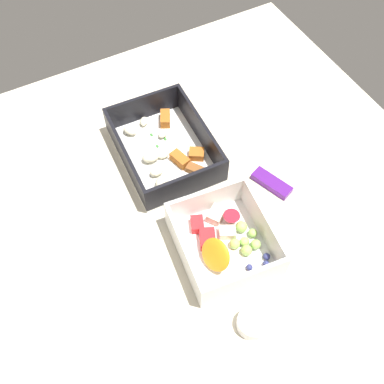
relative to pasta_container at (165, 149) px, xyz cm
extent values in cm
cube|color=beige|center=(11.36, 1.43, -2.80)|extent=(80.00, 80.00, 2.00)
cube|color=white|center=(-0.02, -0.04, -1.50)|extent=(20.18, 15.57, 0.60)
cube|color=black|center=(-9.45, 0.43, 1.39)|extent=(1.32, 14.65, 5.18)
cube|color=black|center=(9.41, -0.50, 1.39)|extent=(1.32, 14.65, 5.18)
cube|color=black|center=(0.33, 6.97, 1.39)|extent=(18.30, 1.50, 5.18)
cube|color=black|center=(-0.36, -7.05, 1.39)|extent=(18.30, 1.50, 5.18)
ellipsoid|color=beige|center=(5.74, -3.36, -0.28)|extent=(2.99, 3.21, 1.32)
ellipsoid|color=beige|center=(0.68, -0.68, -0.45)|extent=(1.92, 2.42, 1.08)
ellipsoid|color=beige|center=(3.44, -3.16, -0.34)|extent=(2.02, 2.67, 1.24)
ellipsoid|color=beige|center=(-6.94, -3.50, -0.30)|extent=(3.15, 2.96, 1.29)
ellipsoid|color=beige|center=(0.35, -2.89, -0.20)|extent=(2.61, 3.26, 1.44)
ellipsoid|color=beige|center=(-7.86, -0.35, -0.49)|extent=(2.51, 2.36, 1.03)
ellipsoid|color=beige|center=(-3.61, 1.15, -0.49)|extent=(2.28, 2.49, 1.02)
cube|color=#AD5B1E|center=(3.01, 1.39, -0.39)|extent=(3.79, 2.62, 1.64)
cube|color=#AD5B1E|center=(3.31, 4.52, -0.46)|extent=(3.16, 3.31, 1.49)
cube|color=brown|center=(5.93, 2.76, -0.64)|extent=(3.23, 2.92, 1.13)
cube|color=#AD5B1E|center=(-6.53, 3.33, -0.34)|extent=(3.75, 3.01, 1.73)
cube|color=#387A33|center=(-2.79, 1.07, -1.10)|extent=(0.60, 0.40, 0.20)
cube|color=#387A33|center=(-1.95, -0.54, -1.10)|extent=(0.60, 0.40, 0.20)
cube|color=#387A33|center=(-4.82, -0.33, -1.10)|extent=(0.60, 0.40, 0.20)
cube|color=white|center=(20.51, -0.09, -1.50)|extent=(16.49, 15.18, 0.60)
cube|color=white|center=(13.35, 0.75, 1.45)|extent=(2.18, 13.49, 5.31)
cube|color=white|center=(27.66, -0.94, 1.45)|extent=(2.18, 13.49, 5.31)
cube|color=white|center=(21.26, 6.32, 1.45)|extent=(13.78, 2.21, 5.31)
cube|color=white|center=(19.75, -6.51, 1.45)|extent=(13.78, 2.21, 5.31)
ellipsoid|color=orange|center=(22.16, -2.56, 1.41)|extent=(5.72, 4.79, 5.04)
cube|color=#F4EACC|center=(19.02, 1.02, -0.45)|extent=(2.80, 3.09, 1.51)
cube|color=red|center=(15.58, -1.98, -0.43)|extent=(3.14, 2.78, 1.56)
cube|color=#F4EACC|center=(15.51, 1.11, -0.36)|extent=(3.33, 3.51, 1.69)
cube|color=red|center=(18.64, -1.86, -0.27)|extent=(3.80, 3.40, 1.87)
sphere|color=#9ECC60|center=(22.82, 4.17, -0.42)|extent=(1.58, 1.58, 1.58)
sphere|color=#9ECC60|center=(19.25, 3.80, -0.29)|extent=(1.83, 1.83, 1.83)
sphere|color=#9ECC60|center=(21.58, 2.95, -0.47)|extent=(1.47, 1.47, 1.47)
sphere|color=#9ECC60|center=(23.02, 2.42, -0.35)|extent=(1.71, 1.71, 1.71)
sphere|color=#9ECC60|center=(21.24, 1.06, -0.37)|extent=(1.66, 1.66, 1.66)
sphere|color=#9ECC60|center=(20.93, 4.84, -0.49)|extent=(1.43, 1.43, 1.43)
cone|color=red|center=(17.37, 3.09, -0.16)|extent=(2.60, 2.60, 2.08)
sphere|color=navy|center=(26.11, 3.92, -0.71)|extent=(0.99, 0.99, 0.99)
sphere|color=navy|center=(25.45, 1.68, -0.70)|extent=(1.00, 1.00, 1.00)
sphere|color=navy|center=(26.92, 1.53, -0.72)|extent=(0.97, 0.97, 0.97)
sphere|color=navy|center=(25.20, 4.61, -0.66)|extent=(1.10, 1.10, 1.10)
cube|color=#51197A|center=(14.13, 12.98, -1.20)|extent=(7.39, 4.75, 1.20)
cylinder|color=white|center=(32.64, -2.57, -0.76)|extent=(4.32, 4.32, 2.10)
camera|label=1|loc=(44.98, -18.58, 60.40)|focal=41.71mm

